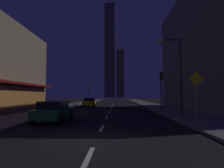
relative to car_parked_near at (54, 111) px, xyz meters
The scene contains 13 objects.
ground_plane 26.62m from the car_parked_near, 82.22° to the left, with size 78.00×136.00×0.10m, color black.
sidewalk_right 28.42m from the car_parked_near, 68.10° to the left, with size 4.00×76.00×0.15m, color #605E59.
sidewalk_left 26.59m from the car_parked_near, 97.35° to the left, with size 4.00×76.00×0.15m, color #605E59.
lane_marking_center 11.18m from the car_parked_near, 71.18° to the left, with size 0.16×38.60×0.01m.
skyscraper_distant_tall 143.52m from the car_parked_near, 90.59° to the left, with size 8.29×7.28×76.57m, color #524E3D.
skyscraper_distant_mid 145.33m from the car_parked_near, 87.19° to the left, with size 6.34×7.11×39.68m, color #4E4B3B.
car_parked_near is the anchor object (origin of this frame).
car_parked_far 17.55m from the car_parked_near, 90.00° to the left, with size 1.98×4.24×1.45m.
fire_hydrant_far_left 17.95m from the car_parked_near, 97.36° to the left, with size 0.42×0.30×0.65m.
traffic_light_near_right 11.43m from the car_parked_near, 35.37° to the left, with size 0.32×0.48×4.20m.
traffic_light_far_left 28.76m from the car_parked_near, 93.80° to the left, with size 0.32×0.48×4.20m.
street_lamp_right 10.28m from the car_parked_near, 15.57° to the left, with size 1.96×0.56×6.58m.
pedestrian_crossing_sign 9.49m from the car_parked_near, 12.05° to the right, with size 0.91×0.08×3.15m.
Camera 1 is at (0.87, -7.69, 1.87)m, focal length 30.28 mm.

